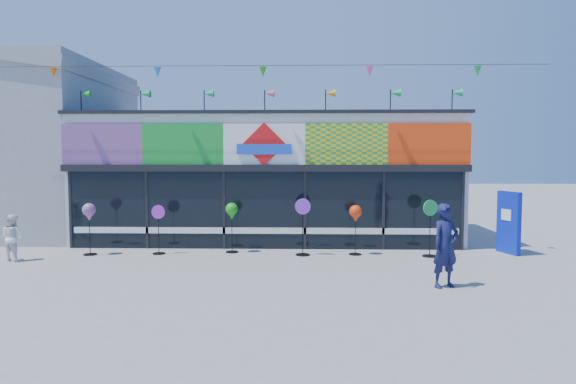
{
  "coord_description": "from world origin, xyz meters",
  "views": [
    {
      "loc": [
        1.13,
        -11.63,
        2.75
      ],
      "look_at": [
        0.74,
        2.0,
        1.79
      ],
      "focal_mm": 32.0,
      "sensor_mm": 36.0,
      "label": 1
    }
  ],
  "objects_px": {
    "blue_sign": "(509,222)",
    "spinner_0": "(89,214)",
    "child": "(13,237)",
    "spinner_2": "(232,213)",
    "spinner_4": "(355,215)",
    "spinner_1": "(159,228)",
    "adult_man": "(446,246)",
    "spinner_3": "(303,225)",
    "spinner_5": "(430,227)"
  },
  "relations": [
    {
      "from": "blue_sign",
      "to": "spinner_0",
      "type": "height_order",
      "value": "blue_sign"
    },
    {
      "from": "spinner_0",
      "to": "child",
      "type": "distance_m",
      "value": 1.97
    },
    {
      "from": "spinner_2",
      "to": "spinner_4",
      "type": "bearing_deg",
      "value": -4.11
    },
    {
      "from": "blue_sign",
      "to": "spinner_1",
      "type": "distance_m",
      "value": 9.86
    },
    {
      "from": "blue_sign",
      "to": "child",
      "type": "bearing_deg",
      "value": 169.07
    },
    {
      "from": "spinner_4",
      "to": "child",
      "type": "distance_m",
      "value": 9.17
    },
    {
      "from": "adult_man",
      "to": "spinner_3",
      "type": "bearing_deg",
      "value": 104.53
    },
    {
      "from": "spinner_0",
      "to": "spinner_2",
      "type": "xyz_separation_m",
      "value": [
        3.91,
        0.49,
        -0.02
      ]
    },
    {
      "from": "adult_man",
      "to": "child",
      "type": "bearing_deg",
      "value": 140.19
    },
    {
      "from": "spinner_0",
      "to": "spinner_3",
      "type": "xyz_separation_m",
      "value": [
        5.93,
        0.12,
        -0.32
      ]
    },
    {
      "from": "spinner_1",
      "to": "child",
      "type": "height_order",
      "value": "spinner_1"
    },
    {
      "from": "spinner_4",
      "to": "adult_man",
      "type": "height_order",
      "value": "adult_man"
    },
    {
      "from": "spinner_4",
      "to": "blue_sign",
      "type": "bearing_deg",
      "value": 3.98
    },
    {
      "from": "spinner_1",
      "to": "child",
      "type": "distance_m",
      "value": 3.73
    },
    {
      "from": "spinner_3",
      "to": "spinner_5",
      "type": "height_order",
      "value": "spinner_3"
    },
    {
      "from": "spinner_1",
      "to": "blue_sign",
      "type": "bearing_deg",
      "value": 2.05
    },
    {
      "from": "blue_sign",
      "to": "spinner_1",
      "type": "relative_size",
      "value": 1.27
    },
    {
      "from": "blue_sign",
      "to": "spinner_3",
      "type": "height_order",
      "value": "blue_sign"
    },
    {
      "from": "spinner_5",
      "to": "adult_man",
      "type": "bearing_deg",
      "value": -98.48
    },
    {
      "from": "spinner_0",
      "to": "blue_sign",
      "type": "bearing_deg",
      "value": 2.63
    },
    {
      "from": "blue_sign",
      "to": "spinner_2",
      "type": "bearing_deg",
      "value": 163.65
    },
    {
      "from": "spinner_2",
      "to": "adult_man",
      "type": "bearing_deg",
      "value": -36.93
    },
    {
      "from": "spinner_1",
      "to": "spinner_4",
      "type": "bearing_deg",
      "value": 0.53
    },
    {
      "from": "spinner_4",
      "to": "spinner_0",
      "type": "bearing_deg",
      "value": -178.17
    },
    {
      "from": "spinner_0",
      "to": "spinner_3",
      "type": "height_order",
      "value": "spinner_3"
    },
    {
      "from": "blue_sign",
      "to": "adult_man",
      "type": "relative_size",
      "value": 1.0
    },
    {
      "from": "spinner_0",
      "to": "spinner_1",
      "type": "xyz_separation_m",
      "value": [
        1.88,
        0.19,
        -0.43
      ]
    },
    {
      "from": "child",
      "to": "adult_man",
      "type": "bearing_deg",
      "value": -175.34
    },
    {
      "from": "adult_man",
      "to": "spinner_1",
      "type": "bearing_deg",
      "value": 126.98
    },
    {
      "from": "blue_sign",
      "to": "spinner_5",
      "type": "xyz_separation_m",
      "value": [
        -2.32,
        -0.51,
        -0.06
      ]
    },
    {
      "from": "spinner_4",
      "to": "spinner_5",
      "type": "relative_size",
      "value": 0.89
    },
    {
      "from": "spinner_0",
      "to": "spinner_1",
      "type": "distance_m",
      "value": 1.94
    },
    {
      "from": "spinner_4",
      "to": "spinner_3",
      "type": "bearing_deg",
      "value": -175.3
    },
    {
      "from": "spinner_2",
      "to": "spinner_3",
      "type": "bearing_deg",
      "value": -10.4
    },
    {
      "from": "spinner_1",
      "to": "spinner_3",
      "type": "distance_m",
      "value": 4.05
    },
    {
      "from": "spinner_2",
      "to": "child",
      "type": "distance_m",
      "value": 5.79
    },
    {
      "from": "adult_man",
      "to": "child",
      "type": "relative_size",
      "value": 1.44
    },
    {
      "from": "spinner_1",
      "to": "spinner_2",
      "type": "bearing_deg",
      "value": 8.47
    },
    {
      "from": "spinner_0",
      "to": "spinner_4",
      "type": "bearing_deg",
      "value": 1.83
    },
    {
      "from": "spinner_2",
      "to": "adult_man",
      "type": "height_order",
      "value": "adult_man"
    },
    {
      "from": "spinner_5",
      "to": "spinner_4",
      "type": "bearing_deg",
      "value": 174.09
    },
    {
      "from": "spinner_3",
      "to": "spinner_5",
      "type": "bearing_deg",
      "value": -1.45
    },
    {
      "from": "spinner_5",
      "to": "adult_man",
      "type": "xyz_separation_m",
      "value": [
        -0.49,
        -3.31,
        0.05
      ]
    },
    {
      "from": "spinner_0",
      "to": "spinner_2",
      "type": "height_order",
      "value": "spinner_0"
    },
    {
      "from": "spinner_0",
      "to": "spinner_5",
      "type": "relative_size",
      "value": 0.93
    },
    {
      "from": "spinner_0",
      "to": "adult_man",
      "type": "relative_size",
      "value": 0.82
    },
    {
      "from": "spinner_3",
      "to": "adult_man",
      "type": "bearing_deg",
      "value": -48.67
    },
    {
      "from": "spinner_3",
      "to": "adult_man",
      "type": "xyz_separation_m",
      "value": [
        2.98,
        -3.39,
        0.04
      ]
    },
    {
      "from": "spinner_5",
      "to": "blue_sign",
      "type": "bearing_deg",
      "value": 12.38
    },
    {
      "from": "spinner_1",
      "to": "adult_man",
      "type": "height_order",
      "value": "adult_man"
    }
  ]
}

